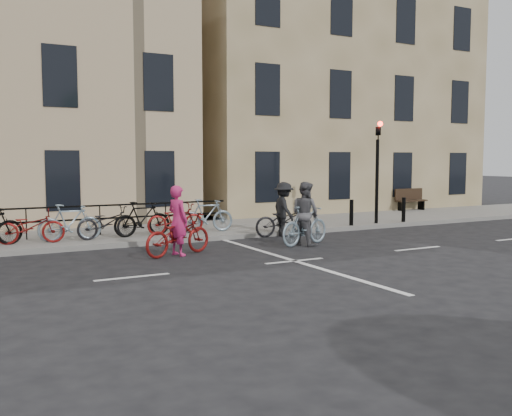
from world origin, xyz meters
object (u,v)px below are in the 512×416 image
traffic_light (378,159)px  cyclist_grey (305,220)px  bench (410,199)px  cyclist_pink (178,231)px  cyclist_dark (284,215)px

traffic_light → cyclist_grey: (-4.57, -2.31, -1.72)m
bench → cyclist_pink: cyclist_pink is taller
traffic_light → cyclist_dark: bearing=-173.9°
bench → cyclist_dark: 9.74m
bench → cyclist_pink: (-13.19, -5.61, -0.05)m
bench → cyclist_dark: bearing=-156.8°
bench → cyclist_dark: cyclist_dark is taller
cyclist_pink → cyclist_grey: (3.82, -0.09, 0.11)m
bench → cyclist_pink: 14.34m
cyclist_pink → traffic_light: bearing=-93.6°
cyclist_pink → cyclist_dark: cyclist_pink is taller
cyclist_dark → cyclist_pink: bearing=119.6°
cyclist_dark → cyclist_grey: bearing=174.1°
bench → cyclist_grey: cyclist_grey is taller
traffic_light → cyclist_grey: bearing=-153.2°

